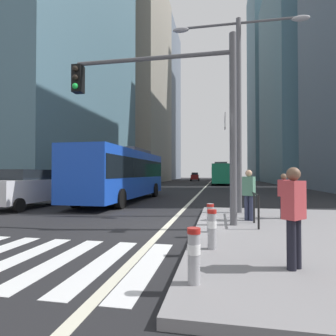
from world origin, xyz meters
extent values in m
plane|color=black|center=(0.00, 20.00, 0.00)|extent=(160.00, 160.00, 0.00)
cube|color=silver|center=(-2.35, -4.00, 0.01)|extent=(0.45, 3.20, 0.01)
cube|color=silver|center=(-1.45, -4.00, 0.01)|extent=(0.45, 3.20, 0.01)
cube|color=silver|center=(-0.55, -4.00, 0.01)|extent=(0.45, 3.20, 0.01)
cube|color=silver|center=(0.35, -4.00, 0.01)|extent=(0.45, 3.20, 0.01)
cube|color=silver|center=(1.25, -4.00, 0.01)|extent=(0.45, 3.20, 0.01)
cube|color=silver|center=(2.15, -4.00, 0.01)|extent=(0.45, 3.20, 0.01)
cube|color=silver|center=(3.05, -4.00, 0.01)|extent=(0.45, 3.20, 0.01)
cube|color=beige|center=(0.00, 30.00, 0.01)|extent=(0.20, 80.00, 0.01)
cube|color=gray|center=(-16.00, 46.51, 21.43)|extent=(12.61, 20.96, 42.87)
cube|color=slate|center=(-16.00, 70.99, 23.26)|extent=(10.13, 23.27, 46.52)
cube|color=slate|center=(17.00, 43.23, 18.66)|extent=(12.73, 22.26, 37.32)
cube|color=slate|center=(17.00, 66.04, 26.20)|extent=(13.74, 18.75, 52.41)
cube|color=blue|center=(-4.24, 7.29, 1.73)|extent=(2.63, 10.89, 2.75)
cube|color=black|center=(-4.24, 7.29, 2.07)|extent=(2.67, 10.67, 1.10)
cube|color=#4C4C51|center=(-4.22, 8.91, 3.25)|extent=(1.80, 3.93, 0.30)
cylinder|color=black|center=(-3.08, 3.80, 0.50)|extent=(0.31, 1.00, 1.00)
cylinder|color=black|center=(-5.48, 3.83, 0.50)|extent=(0.31, 1.00, 1.00)
cylinder|color=black|center=(-3.00, 10.75, 0.50)|extent=(0.31, 1.00, 1.00)
cylinder|color=black|center=(-5.40, 10.78, 0.50)|extent=(0.31, 1.00, 1.00)
cube|color=silver|center=(-7.97, 3.26, 0.87)|extent=(1.88, 4.34, 1.10)
cube|color=black|center=(-7.97, 3.41, 1.68)|extent=(1.55, 2.36, 0.52)
cylinder|color=black|center=(-7.10, 1.78, 0.32)|extent=(0.23, 0.64, 0.64)
cylinder|color=black|center=(-7.03, 4.70, 0.32)|extent=(0.23, 0.64, 0.64)
cylinder|color=black|center=(-8.85, 4.74, 0.32)|extent=(0.23, 0.64, 0.64)
cube|color=#198456|center=(2.01, 34.43, 1.73)|extent=(2.53, 11.56, 2.75)
cube|color=black|center=(2.01, 34.43, 2.07)|extent=(2.57, 11.33, 1.10)
cube|color=#4C4C51|center=(2.01, 32.70, 3.25)|extent=(1.76, 4.16, 0.30)
cylinder|color=black|center=(0.82, 38.13, 0.50)|extent=(0.30, 1.00, 1.00)
cylinder|color=black|center=(3.22, 38.13, 0.50)|extent=(0.30, 1.00, 1.00)
cylinder|color=black|center=(0.80, 30.74, 0.50)|extent=(0.30, 1.00, 1.00)
cylinder|color=black|center=(3.20, 30.73, 0.50)|extent=(0.30, 1.00, 1.00)
cube|color=maroon|center=(-3.88, 55.93, 0.87)|extent=(2.00, 4.65, 1.10)
cube|color=black|center=(-3.88, 56.08, 1.68)|extent=(1.61, 2.54, 0.52)
cylinder|color=black|center=(-2.89, 54.42, 0.32)|extent=(0.25, 0.65, 0.64)
cylinder|color=black|center=(-4.71, 54.33, 0.32)|extent=(0.25, 0.65, 0.64)
cylinder|color=black|center=(-3.04, 57.52, 0.32)|extent=(0.25, 0.65, 0.64)
cylinder|color=black|center=(-4.86, 57.43, 0.32)|extent=(0.25, 0.65, 0.64)
cube|color=gold|center=(2.72, 52.50, 0.87)|extent=(1.81, 4.16, 1.10)
cube|color=black|center=(2.72, 52.35, 1.68)|extent=(1.51, 2.25, 0.52)
cylinder|color=black|center=(1.80, 53.90, 0.32)|extent=(0.22, 0.64, 0.64)
cylinder|color=black|center=(3.62, 53.91, 0.32)|extent=(0.22, 0.64, 0.64)
cylinder|color=black|center=(1.82, 51.08, 0.32)|extent=(0.22, 0.64, 0.64)
cylinder|color=black|center=(3.64, 51.09, 0.32)|extent=(0.22, 0.64, 0.64)
cylinder|color=#515156|center=(2.13, -0.29, 3.15)|extent=(0.22, 0.22, 6.00)
cylinder|color=#515156|center=(-0.49, -0.29, 5.55)|extent=(5.25, 0.14, 0.14)
cube|color=black|center=(-3.12, -0.29, 5.03)|extent=(0.34, 0.34, 0.95)
sphere|color=black|center=(-3.12, -0.49, 5.32)|extent=(0.20, 0.20, 0.20)
sphere|color=black|center=(-3.12, -0.49, 5.02)|extent=(0.20, 0.20, 0.20)
sphere|color=green|center=(-3.12, -0.49, 4.72)|extent=(0.20, 0.20, 0.20)
cube|color=white|center=(1.88, -0.47, 3.35)|extent=(0.04, 0.60, 0.44)
cylinder|color=#56565B|center=(2.51, 2.50, 4.15)|extent=(0.20, 0.20, 8.00)
cylinder|color=#56565B|center=(1.31, 2.50, 7.95)|extent=(2.40, 0.10, 0.10)
ellipsoid|color=#B2B2B7|center=(0.11, 2.50, 7.90)|extent=(0.70, 0.32, 0.20)
cylinder|color=#56565B|center=(3.71, 2.50, 7.95)|extent=(2.40, 0.10, 0.10)
ellipsoid|color=#B2B2B7|center=(4.91, 2.50, 7.90)|extent=(0.70, 0.32, 0.20)
cylinder|color=#99999E|center=(1.32, -5.00, 0.55)|extent=(0.18, 0.18, 0.80)
cylinder|color=white|center=(1.32, -5.00, 0.65)|extent=(0.19, 0.19, 0.14)
cylinder|color=#B21E19|center=(1.32, -5.00, 0.91)|extent=(0.20, 0.20, 0.08)
cylinder|color=#99999E|center=(1.54, -3.12, 0.57)|extent=(0.18, 0.18, 0.83)
cylinder|color=white|center=(1.54, -3.12, 0.67)|extent=(0.19, 0.19, 0.15)
cylinder|color=#B21E19|center=(1.54, -3.12, 0.94)|extent=(0.20, 0.20, 0.08)
cylinder|color=#99999E|center=(1.45, -1.44, 0.53)|extent=(0.18, 0.18, 0.77)
cylinder|color=white|center=(1.45, -1.44, 0.63)|extent=(0.19, 0.19, 0.14)
cylinder|color=#B21E19|center=(1.45, -1.44, 0.88)|extent=(0.20, 0.20, 0.08)
cylinder|color=black|center=(2.80, -0.83, 0.62)|extent=(0.06, 0.06, 0.95)
cylinder|color=black|center=(2.80, 0.18, 0.62)|extent=(0.06, 0.06, 0.95)
cylinder|color=black|center=(2.80, 1.19, 0.62)|extent=(0.06, 0.06, 0.95)
cylinder|color=black|center=(2.80, 2.20, 0.62)|extent=(0.06, 0.06, 0.95)
cylinder|color=black|center=(2.80, 0.69, 1.10)|extent=(0.06, 3.03, 0.06)
cylinder|color=black|center=(2.97, -4.03, 0.57)|extent=(0.15, 0.15, 0.83)
cylinder|color=black|center=(2.86, -4.15, 0.57)|extent=(0.15, 0.15, 0.83)
cube|color=#B73D42|center=(2.92, -4.09, 1.30)|extent=(0.44, 0.44, 0.64)
sphere|color=brown|center=(2.92, -4.09, 1.74)|extent=(0.23, 0.23, 0.23)
cylinder|color=#2D334C|center=(2.62, 0.68, 0.57)|extent=(0.15, 0.15, 0.84)
cylinder|color=#2D334C|center=(2.76, 0.60, 0.57)|extent=(0.15, 0.15, 0.84)
cube|color=#4C7F66|center=(2.69, 0.64, 1.31)|extent=(0.45, 0.39, 0.65)
sphere|color=tan|center=(2.69, 0.64, 1.75)|extent=(0.23, 0.23, 0.23)
cylinder|color=black|center=(3.90, 1.25, 0.54)|extent=(0.15, 0.15, 0.78)
cylinder|color=black|center=(4.01, 1.36, 0.54)|extent=(0.15, 0.15, 0.78)
cube|color=#B73D42|center=(3.95, 1.30, 1.22)|extent=(0.44, 0.44, 0.60)
sphere|color=brown|center=(3.95, 1.30, 1.63)|extent=(0.21, 0.21, 0.21)
camera|label=1|loc=(1.68, -8.97, 1.75)|focal=29.17mm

